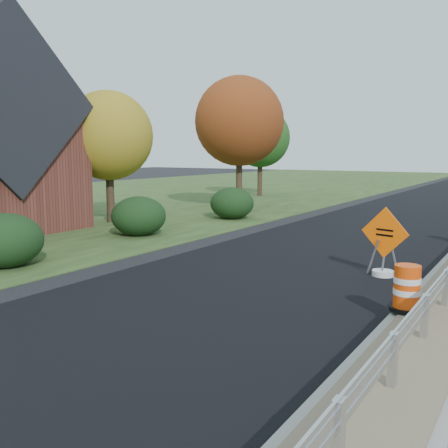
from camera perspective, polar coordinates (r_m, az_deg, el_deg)
The scene contains 10 objects.
grass_verge_near at distance 35.22m, azimuth -13.86°, elevation 2.82°, with size 30.00×120.00×0.03m, color #28401B.
milled_overlay at distance 25.07m, azimuth 18.85°, elevation 0.51°, with size 7.20×120.00×0.01m, color black.
hedge_south at distance 15.06m, azimuth -23.78°, elevation -1.70°, with size 2.09×2.09×1.52m, color black.
hedge_mid at distance 19.33m, azimuth -9.73°, elevation 0.92°, with size 2.09×2.09×1.52m, color black.
hedge_north at distance 23.81m, azimuth 0.92°, elevation 2.39°, with size 2.09×2.09×1.52m, color black.
tree_near_yellow at distance 23.06m, azimuth -13.08°, elevation 9.77°, with size 3.96×3.96×5.88m.
tree_near_red at distance 28.20m, azimuth 1.76°, elevation 11.64°, with size 4.95×4.95×7.35m.
tree_near_back at distance 36.60m, azimuth 4.16°, elevation 9.81°, with size 4.29×4.29×6.37m.
caution_sign at distance 13.44m, azimuth 17.77°, elevation -3.83°, with size 1.27×0.54×1.80m.
barrel_median_near at distance 9.92m, azimuth 20.16°, elevation -7.01°, with size 0.60×0.60×0.87m.
Camera 1 is at (1.41, -14.18, 3.16)m, focal length 40.00 mm.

